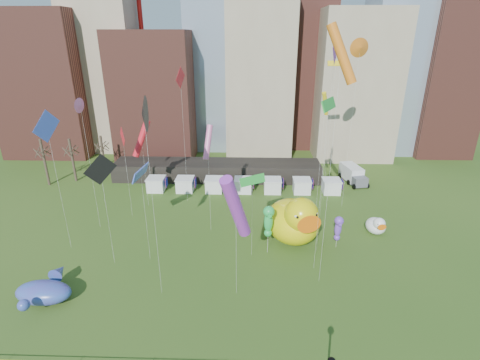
{
  "coord_description": "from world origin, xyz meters",
  "views": [
    {
      "loc": [
        2.19,
        -20.87,
        25.19
      ],
      "look_at": [
        1.2,
        11.65,
        12.0
      ],
      "focal_mm": 27.0,
      "sensor_mm": 36.0,
      "label": 1
    }
  ],
  "objects_px": {
    "big_duck": "(294,220)",
    "small_duck": "(376,225)",
    "seahorse_purple": "(338,227)",
    "whale_inflatable": "(45,291)",
    "box_truck": "(353,174)",
    "seahorse_green": "(269,219)"
  },
  "relations": [
    {
      "from": "big_duck",
      "to": "seahorse_purple",
      "type": "distance_m",
      "value": 5.46
    },
    {
      "from": "big_duck",
      "to": "small_duck",
      "type": "distance_m",
      "value": 11.86
    },
    {
      "from": "small_duck",
      "to": "whale_inflatable",
      "type": "distance_m",
      "value": 40.4
    },
    {
      "from": "seahorse_green",
      "to": "small_duck",
      "type": "bearing_deg",
      "value": 14.83
    },
    {
      "from": "seahorse_green",
      "to": "seahorse_purple",
      "type": "xyz_separation_m",
      "value": [
        8.74,
        1.31,
        -1.63
      ]
    },
    {
      "from": "seahorse_green",
      "to": "whale_inflatable",
      "type": "height_order",
      "value": "seahorse_green"
    },
    {
      "from": "whale_inflatable",
      "to": "box_truck",
      "type": "xyz_separation_m",
      "value": [
        39.34,
        33.07,
        0.34
      ]
    },
    {
      "from": "whale_inflatable",
      "to": "box_truck",
      "type": "distance_m",
      "value": 51.39
    },
    {
      "from": "seahorse_green",
      "to": "whale_inflatable",
      "type": "distance_m",
      "value": 24.97
    },
    {
      "from": "seahorse_purple",
      "to": "big_duck",
      "type": "bearing_deg",
      "value": 169.96
    },
    {
      "from": "big_duck",
      "to": "box_truck",
      "type": "bearing_deg",
      "value": 42.18
    },
    {
      "from": "big_duck",
      "to": "whale_inflatable",
      "type": "xyz_separation_m",
      "value": [
        -26.33,
        -11.87,
        -2.09
      ]
    },
    {
      "from": "big_duck",
      "to": "seahorse_green",
      "type": "height_order",
      "value": "big_duck"
    },
    {
      "from": "seahorse_purple",
      "to": "whale_inflatable",
      "type": "relative_size",
      "value": 0.61
    },
    {
      "from": "whale_inflatable",
      "to": "box_truck",
      "type": "relative_size",
      "value": 1.02
    },
    {
      "from": "seahorse_green",
      "to": "seahorse_purple",
      "type": "distance_m",
      "value": 8.99
    },
    {
      "from": "small_duck",
      "to": "seahorse_green",
      "type": "xyz_separation_m",
      "value": [
        -14.86,
        -5.07,
        3.45
      ]
    },
    {
      "from": "box_truck",
      "to": "small_duck",
      "type": "bearing_deg",
      "value": -107.25
    },
    {
      "from": "big_duck",
      "to": "small_duck",
      "type": "xyz_separation_m",
      "value": [
        11.42,
        2.51,
        -1.99
      ]
    },
    {
      "from": "big_duck",
      "to": "small_duck",
      "type": "relative_size",
      "value": 2.76
    },
    {
      "from": "seahorse_purple",
      "to": "whale_inflatable",
      "type": "bearing_deg",
      "value": -158.17
    },
    {
      "from": "seahorse_purple",
      "to": "seahorse_green",
      "type": "bearing_deg",
      "value": -168.2
    }
  ]
}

